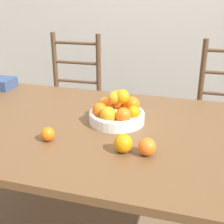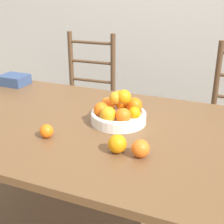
{
  "view_description": "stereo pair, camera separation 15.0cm",
  "coord_description": "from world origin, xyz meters",
  "px_view_note": "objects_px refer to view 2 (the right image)",
  "views": [
    {
      "loc": [
        0.52,
        -1.34,
        1.37
      ],
      "look_at": [
        0.13,
        -0.01,
        0.81
      ],
      "focal_mm": 50.0,
      "sensor_mm": 36.0,
      "label": 1
    },
    {
      "loc": [
        0.67,
        -1.29,
        1.37
      ],
      "look_at": [
        0.13,
        -0.01,
        0.81
      ],
      "focal_mm": 50.0,
      "sensor_mm": 36.0,
      "label": 2
    }
  ],
  "objects_px": {
    "fruit_bowl": "(118,112)",
    "orange_loose_2": "(117,144)",
    "orange_loose_0": "(140,148)",
    "chair_left": "(86,102)",
    "orange_loose_1": "(47,131)",
    "book_stack": "(14,80)"
  },
  "relations": [
    {
      "from": "orange_loose_0",
      "to": "orange_loose_1",
      "type": "height_order",
      "value": "orange_loose_0"
    },
    {
      "from": "orange_loose_2",
      "to": "book_stack",
      "type": "xyz_separation_m",
      "value": [
        -1.03,
        0.62,
        -0.01
      ]
    },
    {
      "from": "orange_loose_0",
      "to": "orange_loose_1",
      "type": "distance_m",
      "value": 0.45
    },
    {
      "from": "fruit_bowl",
      "to": "chair_left",
      "type": "xyz_separation_m",
      "value": [
        -0.59,
        0.77,
        -0.3
      ]
    },
    {
      "from": "book_stack",
      "to": "orange_loose_1",
      "type": "bearing_deg",
      "value": -42.07
    },
    {
      "from": "orange_loose_2",
      "to": "chair_left",
      "type": "relative_size",
      "value": 0.08
    },
    {
      "from": "fruit_bowl",
      "to": "orange_loose_1",
      "type": "xyz_separation_m",
      "value": [
        -0.24,
        -0.29,
        -0.02
      ]
    },
    {
      "from": "orange_loose_2",
      "to": "book_stack",
      "type": "relative_size",
      "value": 0.43
    },
    {
      "from": "orange_loose_2",
      "to": "fruit_bowl",
      "type": "bearing_deg",
      "value": 110.73
    },
    {
      "from": "orange_loose_1",
      "to": "orange_loose_2",
      "type": "distance_m",
      "value": 0.35
    },
    {
      "from": "orange_loose_1",
      "to": "chair_left",
      "type": "height_order",
      "value": "chair_left"
    },
    {
      "from": "orange_loose_2",
      "to": "chair_left",
      "type": "height_order",
      "value": "chair_left"
    },
    {
      "from": "orange_loose_2",
      "to": "orange_loose_0",
      "type": "bearing_deg",
      "value": 1.66
    },
    {
      "from": "orange_loose_1",
      "to": "chair_left",
      "type": "xyz_separation_m",
      "value": [
        -0.35,
        1.06,
        -0.27
      ]
    },
    {
      "from": "chair_left",
      "to": "orange_loose_2",
      "type": "bearing_deg",
      "value": -58.61
    },
    {
      "from": "fruit_bowl",
      "to": "orange_loose_1",
      "type": "bearing_deg",
      "value": -130.22
    },
    {
      "from": "fruit_bowl",
      "to": "orange_loose_1",
      "type": "height_order",
      "value": "fruit_bowl"
    },
    {
      "from": "orange_loose_1",
      "to": "orange_loose_2",
      "type": "height_order",
      "value": "orange_loose_2"
    },
    {
      "from": "fruit_bowl",
      "to": "orange_loose_2",
      "type": "xyz_separation_m",
      "value": [
        0.11,
        -0.29,
        -0.02
      ]
    },
    {
      "from": "fruit_bowl",
      "to": "orange_loose_0",
      "type": "relative_size",
      "value": 3.76
    },
    {
      "from": "orange_loose_0",
      "to": "chair_left",
      "type": "xyz_separation_m",
      "value": [
        -0.81,
        1.06,
        -0.28
      ]
    },
    {
      "from": "orange_loose_0",
      "to": "chair_left",
      "type": "height_order",
      "value": "chair_left"
    }
  ]
}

